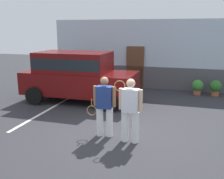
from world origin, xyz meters
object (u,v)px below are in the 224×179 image
at_px(tennis_player_man, 104,106).
at_px(potted_plant_by_porch, 198,86).
at_px(potted_plant_secondary, 215,87).
at_px(parked_suv, 77,74).
at_px(tennis_player_woman, 130,110).

height_order(tennis_player_man, potted_plant_by_porch, tennis_player_man).
relative_size(potted_plant_by_porch, potted_plant_secondary, 0.99).
relative_size(parked_suv, tennis_player_woman, 2.67).
xyz_separation_m(tennis_player_man, potted_plant_secondary, (3.37, 5.80, -0.49)).
xyz_separation_m(parked_suv, tennis_player_woman, (2.98, -3.33, -0.24)).
relative_size(parked_suv, potted_plant_by_porch, 6.59).
distance_m(parked_suv, potted_plant_by_porch, 5.52).
xyz_separation_m(tennis_player_man, tennis_player_woman, (0.78, -0.18, 0.02)).
distance_m(parked_suv, potted_plant_secondary, 6.22).
bearing_deg(potted_plant_secondary, potted_plant_by_porch, -176.51).
height_order(parked_suv, tennis_player_man, parked_suv).
distance_m(tennis_player_man, tennis_player_woman, 0.80).
distance_m(tennis_player_man, potted_plant_secondary, 6.72).
bearing_deg(parked_suv, potted_plant_by_porch, 28.60).
bearing_deg(tennis_player_woman, potted_plant_secondary, -111.43).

